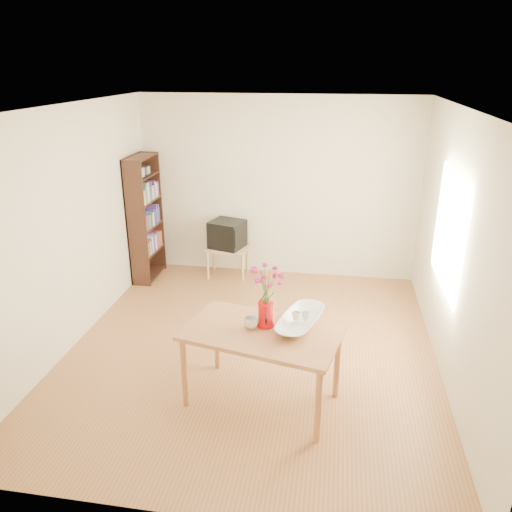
% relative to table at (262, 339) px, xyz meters
% --- Properties ---
extents(room, '(4.50, 4.50, 4.50)m').
position_rel_table_xyz_m(room, '(-0.22, 0.89, 0.64)').
color(room, '#915C33').
rests_on(room, ground).
extents(table, '(1.52, 1.07, 0.75)m').
position_rel_table_xyz_m(table, '(0.00, 0.00, 0.00)').
color(table, '#A46438').
rests_on(table, ground).
extents(tv_stand, '(0.60, 0.45, 0.46)m').
position_rel_table_xyz_m(tv_stand, '(-0.95, 2.85, -0.28)').
color(tv_stand, tan).
rests_on(tv_stand, ground).
extents(bookshelf, '(0.28, 0.70, 1.80)m').
position_rel_table_xyz_m(bookshelf, '(-2.10, 2.63, 0.17)').
color(bookshelf, black).
rests_on(bookshelf, ground).
extents(pitcher, '(0.15, 0.23, 0.23)m').
position_rel_table_xyz_m(pitcher, '(0.02, 0.10, 0.19)').
color(pitcher, red).
rests_on(pitcher, table).
extents(flowers, '(0.27, 0.27, 0.38)m').
position_rel_table_xyz_m(flowers, '(0.02, 0.10, 0.50)').
color(flowers, '#CF307B').
rests_on(flowers, pitcher).
extents(mug, '(0.17, 0.17, 0.10)m').
position_rel_table_xyz_m(mug, '(-0.11, 0.04, 0.13)').
color(mug, white).
rests_on(mug, table).
extents(bowl, '(0.59, 0.59, 0.45)m').
position_rel_table_xyz_m(bowl, '(0.33, 0.19, 0.31)').
color(bowl, white).
rests_on(bowl, table).
extents(teacup_a, '(0.09, 0.09, 0.07)m').
position_rel_table_xyz_m(teacup_a, '(0.29, 0.19, 0.26)').
color(teacup_a, white).
rests_on(teacup_a, bowl).
extents(teacup_b, '(0.09, 0.09, 0.06)m').
position_rel_table_xyz_m(teacup_b, '(0.37, 0.21, 0.26)').
color(teacup_b, white).
rests_on(teacup_b, bowl).
extents(television, '(0.55, 0.53, 0.39)m').
position_rel_table_xyz_m(television, '(-0.95, 2.87, -0.00)').
color(television, black).
rests_on(television, tv_stand).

